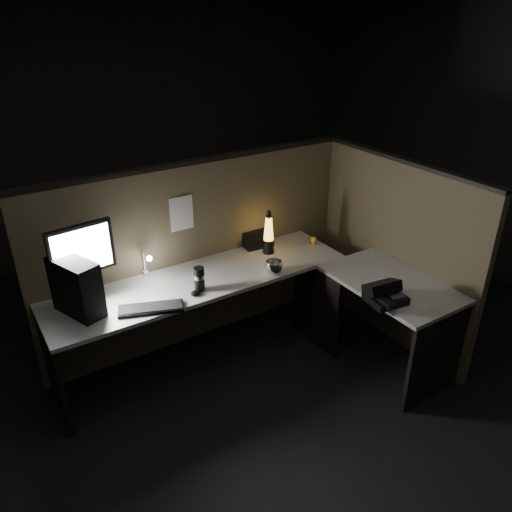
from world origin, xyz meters
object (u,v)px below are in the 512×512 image
pc_tower (76,287)px  keyboard (151,308)px  desk_phone (384,294)px  monitor (83,256)px  lava_lamp (269,236)px

pc_tower → keyboard: bearing=-49.9°
desk_phone → monitor: bearing=154.6°
monitor → lava_lamp: (1.45, -0.05, -0.18)m
monitor → desk_phone: size_ratio=2.00×
pc_tower → monitor: monitor is taller
pc_tower → keyboard: (0.40, -0.23, -0.18)m
monitor → lava_lamp: monitor is taller
keyboard → lava_lamp: size_ratio=1.18×
pc_tower → desk_phone: 2.04m
lava_lamp → desk_phone: bearing=-76.8°
monitor → lava_lamp: bearing=-9.1°
pc_tower → monitor: bearing=30.3°
monitor → desk_phone: (1.69, -1.10, -0.28)m
pc_tower → desk_phone: size_ratio=1.37×
pc_tower → desk_phone: (1.79, -0.98, -0.13)m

